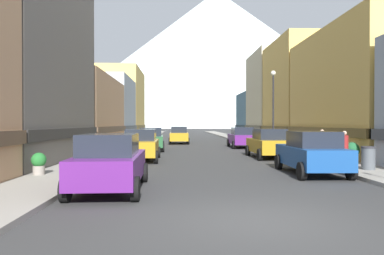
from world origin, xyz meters
The scene contains 25 objects.
ground_plane centered at (0.00, 0.00, 0.00)m, with size 400.00×400.00×0.00m, color #343434.
sidewalk_left centered at (-6.25, 35.00, 0.07)m, with size 2.50×100.00×0.15m, color gray.
sidewalk_right centered at (6.25, 35.00, 0.07)m, with size 2.50×100.00×0.15m, color gray.
storefront_left_1 centered at (-10.56, 11.99, 5.78)m, with size 6.41×11.63×11.92m.
storefront_left_2 centered at (-11.08, 25.08, 2.99)m, with size 7.47×13.52×6.20m.
storefront_left_3 centered at (-12.39, 37.34, 3.70)m, with size 10.07×10.66×7.68m.
storefront_left_4 centered at (-12.29, 49.64, 5.05)m, with size 9.88×13.07×10.43m.
storefront_right_1 centered at (10.64, 15.73, 3.95)m, with size 6.59×12.60×8.21m.
storefront_right_2 centered at (10.87, 27.06, 4.84)m, with size 7.05×9.50×10.01m.
storefront_right_3 centered at (11.53, 36.94, 5.20)m, with size 8.37×9.38×10.75m.
storefront_right_4 centered at (12.26, 45.88, 3.16)m, with size 9.83×8.39×6.56m.
car_left_0 centered at (-3.80, 3.56, 0.90)m, with size 2.14×4.44×1.78m.
car_left_1 centered at (-3.80, 13.00, 0.90)m, with size 2.11×4.42×1.78m.
car_left_2 centered at (-3.80, 20.53, 0.90)m, with size 2.22×4.47×1.78m.
car_right_0 centered at (3.80, 7.02, 0.90)m, with size 2.12×4.43×1.78m.
car_right_1 centered at (3.80, 14.21, 0.90)m, with size 2.12×4.43×1.78m.
car_right_2 centered at (3.80, 23.66, 0.90)m, with size 2.08×4.41×1.78m.
car_driving_0 centered at (-1.60, 30.32, 0.90)m, with size 2.06×4.40×1.78m.
trash_bin_right centered at (6.35, 7.34, 0.64)m, with size 0.59×0.59×0.98m.
potted_plant_0 centered at (-7.00, 6.28, 0.61)m, with size 0.56×0.56×0.84m.
potted_plant_1 centered at (7.00, 10.15, 0.74)m, with size 0.75×0.75×1.01m.
pedestrian_0 centered at (6.25, 9.36, 0.89)m, with size 0.36×0.36×1.60m.
pedestrian_1 centered at (6.25, 12.08, 0.89)m, with size 0.36×0.36×1.62m.
streetlamp_right centered at (5.35, 19.06, 3.99)m, with size 0.36×0.36×5.86m.
mountain_backdrop centered at (26.71, 260.00, 49.51)m, with size 245.76×245.76×99.03m, color silver.
Camera 1 is at (-1.70, -7.89, 2.10)m, focal length 34.39 mm.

